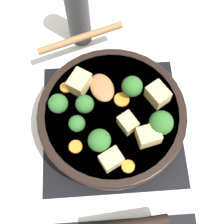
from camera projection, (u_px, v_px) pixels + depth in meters
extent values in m
plane|color=silver|center=(112.00, 125.00, 0.71)|extent=(2.40, 2.40, 0.00)
cube|color=black|center=(112.00, 124.00, 0.71)|extent=(0.31, 0.31, 0.01)
torus|color=black|center=(112.00, 122.00, 0.69)|extent=(0.24, 0.24, 0.01)
cube|color=black|center=(112.00, 122.00, 0.69)|extent=(0.01, 0.23, 0.01)
cube|color=black|center=(112.00, 122.00, 0.69)|extent=(0.23, 0.01, 0.01)
cylinder|color=black|center=(112.00, 117.00, 0.66)|extent=(0.30, 0.30, 0.05)
cylinder|color=brown|center=(112.00, 116.00, 0.66)|extent=(0.28, 0.28, 0.04)
torus|color=black|center=(112.00, 113.00, 0.64)|extent=(0.31, 0.31, 0.01)
ellipsoid|color=olive|center=(102.00, 88.00, 0.65)|extent=(0.07, 0.08, 0.01)
cylinder|color=olive|center=(81.00, 38.00, 0.70)|extent=(0.20, 0.08, 0.02)
cube|color=#DBB770|center=(128.00, 123.00, 0.62)|extent=(0.04, 0.05, 0.03)
cube|color=#DBB770|center=(158.00, 95.00, 0.64)|extent=(0.05, 0.06, 0.04)
cube|color=#DBB770|center=(111.00, 159.00, 0.59)|extent=(0.05, 0.05, 0.03)
cube|color=#DBB770|center=(149.00, 136.00, 0.60)|extent=(0.05, 0.04, 0.03)
cube|color=#DBB770|center=(79.00, 83.00, 0.65)|extent=(0.06, 0.06, 0.04)
cylinder|color=#709956|center=(159.00, 127.00, 0.62)|extent=(0.01, 0.01, 0.01)
sphere|color=#2D6628|center=(161.00, 123.00, 0.60)|extent=(0.05, 0.05, 0.05)
cylinder|color=#709956|center=(132.00, 91.00, 0.65)|extent=(0.01, 0.01, 0.01)
sphere|color=#2D6628|center=(132.00, 86.00, 0.63)|extent=(0.04, 0.04, 0.04)
cylinder|color=#709956|center=(100.00, 144.00, 0.61)|extent=(0.01, 0.01, 0.01)
sphere|color=#2D6628|center=(99.00, 140.00, 0.59)|extent=(0.04, 0.04, 0.04)
cylinder|color=#709956|center=(60.00, 108.00, 0.64)|extent=(0.01, 0.01, 0.01)
sphere|color=#2D6628|center=(58.00, 104.00, 0.62)|extent=(0.04, 0.04, 0.04)
cylinder|color=#709956|center=(78.00, 127.00, 0.62)|extent=(0.01, 0.01, 0.01)
sphere|color=#2D6628|center=(77.00, 123.00, 0.60)|extent=(0.03, 0.03, 0.03)
cylinder|color=#709956|center=(85.00, 108.00, 0.64)|extent=(0.01, 0.01, 0.01)
sphere|color=#2D6628|center=(85.00, 104.00, 0.62)|extent=(0.04, 0.04, 0.04)
cylinder|color=orange|center=(66.00, 87.00, 0.66)|extent=(0.02, 0.02, 0.01)
cylinder|color=orange|center=(128.00, 166.00, 0.59)|extent=(0.03, 0.03, 0.01)
cylinder|color=orange|center=(122.00, 100.00, 0.65)|extent=(0.03, 0.03, 0.01)
cylinder|color=orange|center=(76.00, 147.00, 0.61)|extent=(0.03, 0.03, 0.01)
cylinder|color=#333338|center=(78.00, 14.00, 0.72)|extent=(0.05, 0.05, 0.18)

